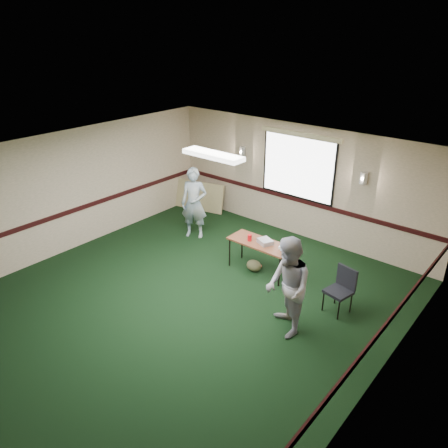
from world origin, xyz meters
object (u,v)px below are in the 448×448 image
Objects in this scene: person_left at (194,203)px; person_right at (288,287)px; folding_table at (260,245)px; conference_chair at (342,286)px; projector at (265,242)px.

person_right is (3.66, -1.66, 0.00)m from person_left.
folding_table is 0.79× the size of person_right.
person_right is (1.47, -1.31, 0.23)m from folding_table.
person_right reaches higher than conference_chair.
folding_table is at bearing -36.86° from person_left.
folding_table is 0.14m from projector.
person_left is (-2.19, 0.36, 0.23)m from folding_table.
projector is 1.91m from person_right.
folding_table is 1.98m from person_right.
projector is at bearing -36.02° from person_left.
person_right is (1.37, -1.32, 0.14)m from projector.
person_left reaches higher than folding_table.
person_left reaches higher than projector.
person_left reaches higher than conference_chair.
conference_chair is at bearing 17.44° from projector.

